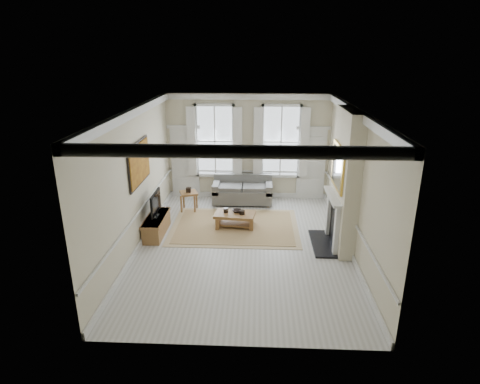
{
  "coord_description": "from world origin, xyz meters",
  "views": [
    {
      "loc": [
        0.33,
        -9.01,
        4.65
      ],
      "look_at": [
        -0.11,
        0.55,
        1.25
      ],
      "focal_mm": 30.0,
      "sensor_mm": 36.0,
      "label": 1
    }
  ],
  "objects_px": {
    "sofa": "(243,191)",
    "coffee_table": "(235,216)",
    "side_table": "(189,195)",
    "tv_stand": "(157,225)"
  },
  "relations": [
    {
      "from": "sofa",
      "to": "coffee_table",
      "type": "xyz_separation_m",
      "value": [
        -0.14,
        -1.95,
        -0.03
      ]
    },
    {
      "from": "side_table",
      "to": "tv_stand",
      "type": "bearing_deg",
      "value": -109.04
    },
    {
      "from": "tv_stand",
      "to": "side_table",
      "type": "bearing_deg",
      "value": 70.96
    },
    {
      "from": "sofa",
      "to": "tv_stand",
      "type": "bearing_deg",
      "value": -131.34
    },
    {
      "from": "coffee_table",
      "to": "sofa",
      "type": "bearing_deg",
      "value": 92.69
    },
    {
      "from": "side_table",
      "to": "coffee_table",
      "type": "bearing_deg",
      "value": -38.47
    },
    {
      "from": "coffee_table",
      "to": "tv_stand",
      "type": "bearing_deg",
      "value": -158.45
    },
    {
      "from": "coffee_table",
      "to": "tv_stand",
      "type": "distance_m",
      "value": 2.13
    },
    {
      "from": "tv_stand",
      "to": "coffee_table",
      "type": "bearing_deg",
      "value": 14.8
    },
    {
      "from": "sofa",
      "to": "side_table",
      "type": "xyz_separation_m",
      "value": [
        -1.61,
        -0.79,
        0.12
      ]
    }
  ]
}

